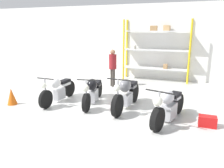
{
  "coord_description": "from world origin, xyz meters",
  "views": [
    {
      "loc": [
        2.35,
        -6.06,
        2.46
      ],
      "look_at": [
        0.0,
        0.4,
        0.7
      ],
      "focal_mm": 35.0,
      "sensor_mm": 36.0,
      "label": 1
    }
  ],
  "objects": [
    {
      "name": "traffic_cone",
      "position": [
        -3.12,
        -0.72,
        0.28
      ],
      "size": [
        0.32,
        0.32,
        0.55
      ],
      "color": "orange",
      "rests_on": "ground_plane"
    },
    {
      "name": "motorcycle_grey",
      "position": [
        0.56,
        0.17,
        0.5
      ],
      "size": [
        0.68,
        2.07,
        1.1
      ],
      "rotation": [
        0.0,
        0.0,
        -1.66
      ],
      "color": "black",
      "rests_on": "ground_plane"
    },
    {
      "name": "back_wall",
      "position": [
        0.0,
        4.77,
        1.8
      ],
      "size": [
        30.0,
        0.08,
        3.6
      ],
      "color": "white",
      "rests_on": "ground_plane"
    },
    {
      "name": "motorcycle_white",
      "position": [
        -1.81,
        0.03,
        0.44
      ],
      "size": [
        0.6,
        1.95,
        0.97
      ],
      "rotation": [
        0.0,
        0.0,
        -1.6
      ],
      "color": "black",
      "rests_on": "ground_plane"
    },
    {
      "name": "ground_plane",
      "position": [
        0.0,
        0.0,
        0.0
      ],
      "size": [
        30.0,
        30.0,
        0.0
      ],
      "primitive_type": "plane",
      "color": "silver"
    },
    {
      "name": "toolbox",
      "position": [
        2.88,
        -0.34,
        0.14
      ],
      "size": [
        0.44,
        0.26,
        0.28
      ],
      "color": "red",
      "rests_on": "ground_plane"
    },
    {
      "name": "motorcycle_silver",
      "position": [
        1.89,
        -0.37,
        0.43
      ],
      "size": [
        0.89,
        1.99,
        1.01
      ],
      "rotation": [
        0.0,
        0.0,
        -1.85
      ],
      "color": "black",
      "rests_on": "ground_plane"
    },
    {
      "name": "shelving_rack",
      "position": [
        0.76,
        4.41,
        1.54
      ],
      "size": [
        3.11,
        0.63,
        2.86
      ],
      "color": "yellow",
      "rests_on": "ground_plane"
    },
    {
      "name": "motorcycle_black",
      "position": [
        -0.62,
        0.26,
        0.45
      ],
      "size": [
        0.63,
        2.1,
        0.99
      ],
      "rotation": [
        0.0,
        0.0,
        -1.41
      ],
      "color": "black",
      "rests_on": "ground_plane"
    },
    {
      "name": "person_browsing",
      "position": [
        -0.78,
        2.62,
        0.93
      ],
      "size": [
        0.45,
        0.45,
        1.59
      ],
      "rotation": [
        0.0,
        0.0,
        3.89
      ],
      "color": "#38332D",
      "rests_on": "ground_plane"
    }
  ]
}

